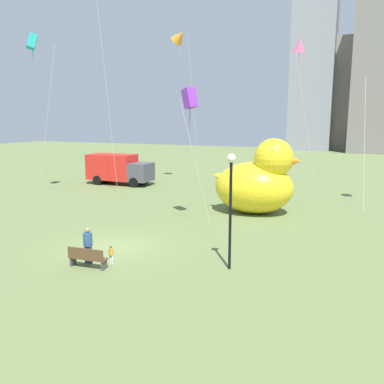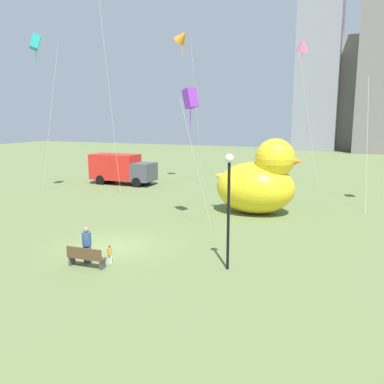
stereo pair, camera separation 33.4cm
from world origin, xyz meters
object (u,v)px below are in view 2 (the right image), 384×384
object	(u,v)px
park_bench	(86,257)
kite_pink	(303,45)
person_adult	(87,243)
box_truck	(121,169)
lamppost	(229,192)
kite_teal	(35,43)
person_child	(110,253)
kite_purple	(190,99)
giant_inflatable_duck	(258,182)
kite_orange	(182,37)

from	to	relation	value
park_bench	kite_pink	bearing A→B (deg)	79.14
person_adult	box_truck	distance (m)	21.35
park_bench	lamppost	xyz separation A→B (m)	(5.61, 2.20, 2.84)
lamppost	kite_pink	size ratio (longest dim) A/B	0.36
person_adult	kite_teal	distance (m)	20.76
kite_teal	person_child	bearing A→B (deg)	-38.54
kite_pink	kite_purple	bearing A→B (deg)	-102.25
person_child	lamppost	world-z (taller)	lamppost
lamppost	kite_teal	xyz separation A→B (m)	(-19.10, 9.89, 8.67)
giant_inflatable_duck	kite_teal	size ratio (longest dim) A/B	0.47
lamppost	box_truck	distance (m)	23.59
park_bench	box_truck	size ratio (longest dim) A/B	0.27
kite_teal	kite_purple	world-z (taller)	kite_teal
person_adult	person_child	size ratio (longest dim) A/B	1.93
kite_teal	kite_orange	world-z (taller)	kite_orange
person_adult	box_truck	xyz separation A→B (m)	(-10.34, 18.67, 0.56)
kite_pink	person_child	bearing A→B (deg)	-99.71
giant_inflatable_duck	kite_pink	distance (m)	16.61
person_adult	kite_orange	xyz separation A→B (m)	(-4.90, 20.96, 12.58)
kite_teal	kite_orange	size ratio (longest dim) A/B	0.89
person_child	giant_inflatable_duck	distance (m)	12.43
giant_inflatable_duck	kite_orange	bearing A→B (deg)	136.95
person_adult	kite_purple	xyz separation A→B (m)	(1.51, 7.96, 6.47)
kite_pink	lamppost	bearing A→B (deg)	-88.15
box_truck	kite_purple	world-z (taller)	kite_purple
park_bench	giant_inflatable_duck	distance (m)	13.40
kite_pink	park_bench	bearing A→B (deg)	-100.86
kite_purple	kite_pink	size ratio (longest dim) A/B	0.59
box_truck	kite_orange	world-z (taller)	kite_orange
person_child	person_adult	bearing A→B (deg)	-163.01
lamppost	kite_pink	distance (m)	25.02
kite_orange	person_adult	bearing A→B (deg)	-76.84
person_adult	kite_teal	world-z (taller)	kite_teal
box_truck	kite_purple	distance (m)	17.03
kite_teal	kite_purple	xyz separation A→B (m)	(14.69, -3.61, -4.63)
giant_inflatable_duck	kite_pink	size ratio (longest dim) A/B	0.45
lamppost	person_child	bearing A→B (deg)	-164.36
person_child	kite_teal	bearing A→B (deg)	141.46
person_child	lamppost	size ratio (longest dim) A/B	0.17
lamppost	box_truck	xyz separation A→B (m)	(-16.27, 16.99, -1.87)
giant_inflatable_duck	box_truck	world-z (taller)	giant_inflatable_duck
park_bench	person_child	world-z (taller)	park_bench
park_bench	lamppost	size ratio (longest dim) A/B	0.35
person_adult	kite_pink	distance (m)	28.01
person_child	lamppost	xyz separation A→B (m)	(4.95, 1.39, 2.86)
kite_pink	person_adult	bearing A→B (deg)	-101.77
park_bench	kite_purple	xyz separation A→B (m)	(1.20, 8.48, 6.88)
park_bench	person_adult	bearing A→B (deg)	121.25
person_child	kite_pink	size ratio (longest dim) A/B	0.06
park_bench	kite_pink	distance (m)	28.58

